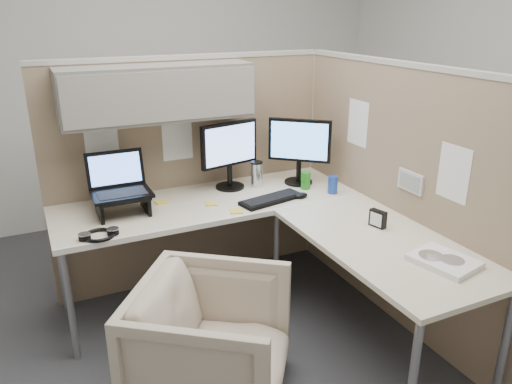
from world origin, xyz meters
name	(u,v)px	position (x,y,z in m)	size (l,w,h in m)	color
ground	(259,334)	(0.00, 0.00, 0.00)	(4.50, 4.50, 0.00)	#323237
partition_back	(177,138)	(-0.22, 0.83, 1.10)	(2.00, 0.36, 1.63)	#937A60
partition_right	(392,194)	(0.90, -0.07, 0.82)	(0.07, 2.03, 1.63)	#937A60
desk	(268,223)	(0.12, 0.13, 0.69)	(2.00, 1.98, 0.73)	beige
office_chair	(212,338)	(-0.44, -0.38, 0.37)	(0.72, 0.67, 0.74)	beige
monitor_left	(229,150)	(0.11, 0.70, 1.00)	(0.44, 0.20, 0.47)	black
monitor_right	(299,146)	(0.60, 0.59, 1.00)	(0.36, 0.31, 0.47)	black
laptop_station	(121,191)	(-0.66, 0.57, 0.87)	(0.35, 0.30, 0.36)	black
keyboard	(271,199)	(0.26, 0.35, 0.74)	(0.44, 0.15, 0.02)	black
mouse	(301,195)	(0.46, 0.32, 0.75)	(0.10, 0.06, 0.03)	black
travel_mug	(257,174)	(0.30, 0.65, 0.82)	(0.09, 0.09, 0.18)	silver
soda_can_green	(333,185)	(0.70, 0.30, 0.79)	(0.07, 0.07, 0.12)	#1E3FA5
soda_can_silver	(306,180)	(0.58, 0.46, 0.79)	(0.07, 0.07, 0.12)	#268C1E
sticky_note_c	(161,202)	(-0.40, 0.63, 0.73)	(0.08, 0.08, 0.01)	yellow
sticky_note_d	(212,204)	(-0.12, 0.46, 0.73)	(0.08, 0.08, 0.01)	yellow
sticky_note_b	(236,211)	(-0.02, 0.28, 0.73)	(0.08, 0.08, 0.01)	yellow
headphones	(99,235)	(-0.85, 0.26, 0.74)	(0.22, 0.18, 0.03)	black
paper_stack	(444,261)	(0.64, -0.78, 0.75)	(0.30, 0.34, 0.03)	white
desk_clock	(378,219)	(0.62, -0.28, 0.78)	(0.06, 0.11, 0.10)	black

